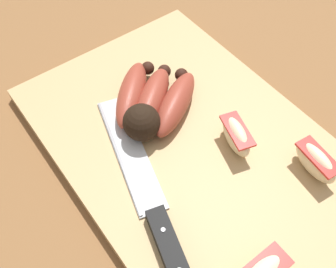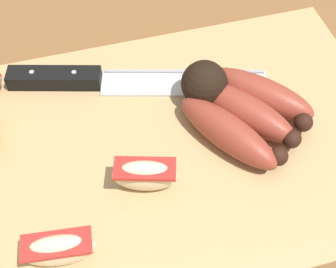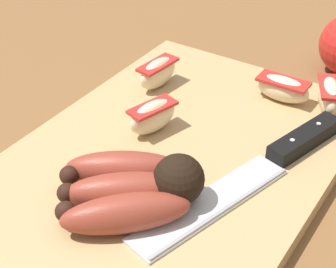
{
  "view_description": "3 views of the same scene",
  "coord_description": "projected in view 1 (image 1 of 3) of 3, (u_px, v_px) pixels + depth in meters",
  "views": [
    {
      "loc": [
        -0.18,
        0.18,
        0.43
      ],
      "look_at": [
        0.04,
        0.02,
        0.05
      ],
      "focal_mm": 41.03,
      "sensor_mm": 36.0,
      "label": 1
    },
    {
      "loc": [
        -0.05,
        -0.26,
        0.4
      ],
      "look_at": [
        0.02,
        -0.01,
        0.04
      ],
      "focal_mm": 50.33,
      "sensor_mm": 36.0,
      "label": 2
    },
    {
      "loc": [
        0.4,
        0.24,
        0.37
      ],
      "look_at": [
        0.02,
        -0.01,
        0.05
      ],
      "focal_mm": 59.11,
      "sensor_mm": 36.0,
      "label": 3
    }
  ],
  "objects": [
    {
      "name": "banana_bunch",
      "position": [
        152.0,
        102.0,
        0.51
      ],
      "size": [
        0.15,
        0.15,
        0.05
      ],
      "color": "black",
      "rests_on": "cutting_board"
    },
    {
      "name": "chefs_knife",
      "position": [
        155.0,
        213.0,
        0.43
      ],
      "size": [
        0.28,
        0.1,
        0.02
      ],
      "color": "silver",
      "rests_on": "cutting_board"
    },
    {
      "name": "apple_wedge_far",
      "position": [
        236.0,
        136.0,
        0.47
      ],
      "size": [
        0.06,
        0.04,
        0.04
      ],
      "color": "beige",
      "rests_on": "cutting_board"
    },
    {
      "name": "apple_wedge_near",
      "position": [
        316.0,
        162.0,
        0.45
      ],
      "size": [
        0.06,
        0.03,
        0.04
      ],
      "color": "beige",
      "rests_on": "cutting_board"
    },
    {
      "name": "ground_plane",
      "position": [
        197.0,
        165.0,
        0.5
      ],
      "size": [
        6.0,
        6.0,
        0.0
      ],
      "primitive_type": "plane",
      "color": "brown"
    },
    {
      "name": "cutting_board",
      "position": [
        193.0,
        149.0,
        0.5
      ],
      "size": [
        0.46,
        0.31,
        0.02
      ],
      "primitive_type": "cube",
      "color": "tan",
      "rests_on": "ground_plane"
    }
  ]
}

